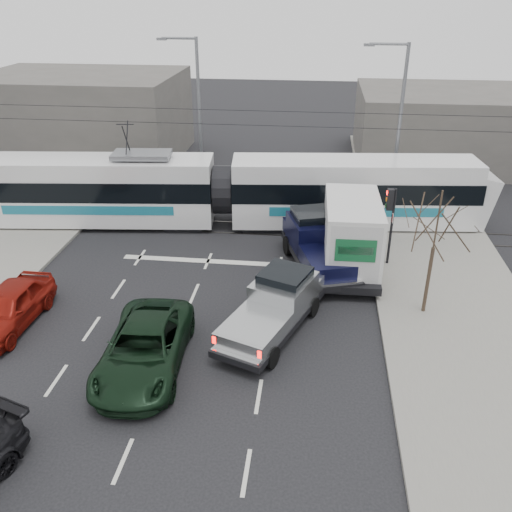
# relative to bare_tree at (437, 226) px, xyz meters

# --- Properties ---
(ground) EXTENTS (120.00, 120.00, 0.00)m
(ground) POSITION_rel_bare_tree_xyz_m (-7.60, -2.50, -3.79)
(ground) COLOR black
(ground) RESTS_ON ground
(sidewalk_right) EXTENTS (6.00, 60.00, 0.15)m
(sidewalk_right) POSITION_rel_bare_tree_xyz_m (1.40, -2.50, -3.72)
(sidewalk_right) COLOR gray
(sidewalk_right) RESTS_ON ground
(rails) EXTENTS (60.00, 1.60, 0.03)m
(rails) POSITION_rel_bare_tree_xyz_m (-7.60, 7.50, -3.78)
(rails) COLOR #33302D
(rails) RESTS_ON ground
(building_left) EXTENTS (14.00, 10.00, 6.00)m
(building_left) POSITION_rel_bare_tree_xyz_m (-21.60, 19.50, -0.79)
(building_left) COLOR #615C58
(building_left) RESTS_ON ground
(building_right) EXTENTS (12.00, 10.00, 5.00)m
(building_right) POSITION_rel_bare_tree_xyz_m (4.40, 21.50, -1.29)
(building_right) COLOR #615C58
(building_right) RESTS_ON ground
(bare_tree) EXTENTS (2.40, 2.40, 5.00)m
(bare_tree) POSITION_rel_bare_tree_xyz_m (0.00, 0.00, 0.00)
(bare_tree) COLOR #47382B
(bare_tree) RESTS_ON ground
(traffic_signal) EXTENTS (0.44, 0.44, 3.60)m
(traffic_signal) POSITION_rel_bare_tree_xyz_m (-1.13, 4.00, -1.05)
(traffic_signal) COLOR black
(traffic_signal) RESTS_ON ground
(street_lamp_near) EXTENTS (2.38, 0.25, 9.00)m
(street_lamp_near) POSITION_rel_bare_tree_xyz_m (-0.29, 11.50, 1.32)
(street_lamp_near) COLOR slate
(street_lamp_near) RESTS_ON ground
(street_lamp_far) EXTENTS (2.38, 0.25, 9.00)m
(street_lamp_far) POSITION_rel_bare_tree_xyz_m (-11.79, 13.50, 1.32)
(street_lamp_far) COLOR slate
(street_lamp_far) RESTS_ON ground
(catenary) EXTENTS (60.00, 0.20, 7.00)m
(catenary) POSITION_rel_bare_tree_xyz_m (-7.60, 7.50, 0.09)
(catenary) COLOR black
(catenary) RESTS_ON ground
(tram) EXTENTS (26.53, 5.25, 5.39)m
(tram) POSITION_rel_bare_tree_xyz_m (-9.35, 7.89, -1.88)
(tram) COLOR white
(tram) RESTS_ON ground
(silver_pickup) EXTENTS (3.86, 6.00, 2.07)m
(silver_pickup) POSITION_rel_bare_tree_xyz_m (-5.68, -1.61, -2.76)
(silver_pickup) COLOR black
(silver_pickup) RESTS_ON ground
(box_truck) EXTENTS (2.44, 6.80, 3.38)m
(box_truck) POSITION_rel_bare_tree_xyz_m (-2.80, 3.79, -2.12)
(box_truck) COLOR black
(box_truck) RESTS_ON ground
(navy_pickup) EXTENTS (3.75, 6.14, 2.44)m
(navy_pickup) POSITION_rel_bare_tree_xyz_m (-4.24, 3.57, -2.59)
(navy_pickup) COLOR black
(navy_pickup) RESTS_ON ground
(green_car) EXTENTS (2.90, 5.76, 1.56)m
(green_car) POSITION_rel_bare_tree_xyz_m (-9.85, -4.49, -3.01)
(green_car) COLOR black
(green_car) RESTS_ON ground
(red_car) EXTENTS (2.00, 4.66, 1.57)m
(red_car) POSITION_rel_bare_tree_xyz_m (-15.70, -2.58, -3.01)
(red_car) COLOR maroon
(red_car) RESTS_ON ground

